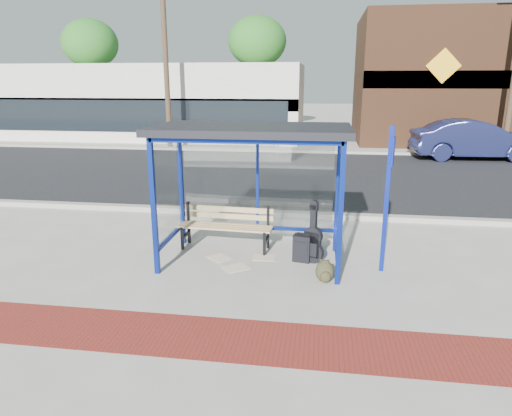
% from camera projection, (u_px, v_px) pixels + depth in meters
% --- Properties ---
extents(ground, '(120.00, 120.00, 0.00)m').
position_uv_depth(ground, '(252.00, 261.00, 8.24)').
color(ground, '#B2ADA0').
rests_on(ground, ground).
extents(brick_paver_strip, '(60.00, 1.00, 0.01)m').
position_uv_depth(brick_paver_strip, '(221.00, 338.00, 5.76)').
color(brick_paver_strip, maroon).
rests_on(brick_paver_strip, ground).
extents(curb_near, '(60.00, 0.25, 0.12)m').
position_uv_depth(curb_near, '(270.00, 213.00, 10.99)').
color(curb_near, gray).
rests_on(curb_near, ground).
extents(street_asphalt, '(60.00, 10.00, 0.00)m').
position_uv_depth(street_asphalt, '(286.00, 174.00, 15.87)').
color(street_asphalt, black).
rests_on(street_asphalt, ground).
extents(curb_far, '(60.00, 0.25, 0.12)m').
position_uv_depth(curb_far, '(295.00, 151.00, 20.71)').
color(curb_far, gray).
rests_on(curb_far, ground).
extents(far_sidewalk, '(60.00, 4.00, 0.01)m').
position_uv_depth(far_sidewalk, '(297.00, 147.00, 22.54)').
color(far_sidewalk, '#B2ADA0').
rests_on(far_sidewalk, ground).
extents(bus_shelter, '(3.30, 1.80, 2.42)m').
position_uv_depth(bus_shelter, '(252.00, 146.00, 7.75)').
color(bus_shelter, navy).
rests_on(bus_shelter, ground).
extents(storefront_white, '(18.00, 6.04, 4.00)m').
position_uv_depth(storefront_white, '(144.00, 102.00, 26.08)').
color(storefront_white, silver).
rests_on(storefront_white, ground).
extents(storefront_brown, '(10.00, 7.08, 6.40)m').
position_uv_depth(storefront_brown, '(455.00, 80.00, 23.92)').
color(storefront_brown, '#59331E').
rests_on(storefront_brown, ground).
extents(tree_left, '(3.60, 3.60, 7.03)m').
position_uv_depth(tree_left, '(90.00, 44.00, 29.67)').
color(tree_left, '#4C3826').
rests_on(tree_left, ground).
extents(tree_mid, '(3.60, 3.60, 7.03)m').
position_uv_depth(tree_mid, '(257.00, 42.00, 28.16)').
color(tree_mid, '#4C3826').
rests_on(tree_mid, ground).
extents(utility_pole_west, '(1.60, 0.24, 8.00)m').
position_uv_depth(utility_pole_west, '(166.00, 59.00, 20.73)').
color(utility_pole_west, '#4C3826').
rests_on(utility_pole_west, ground).
extents(bench, '(1.83, 0.54, 0.85)m').
position_uv_depth(bench, '(226.00, 224.00, 8.78)').
color(bench, black).
rests_on(bench, ground).
extents(guitar_bag, '(0.41, 0.25, 1.08)m').
position_uv_depth(guitar_bag, '(313.00, 242.00, 8.08)').
color(guitar_bag, black).
rests_on(guitar_bag, ground).
extents(suitcase, '(0.34, 0.26, 0.54)m').
position_uv_depth(suitcase, '(302.00, 248.00, 8.16)').
color(suitcase, black).
rests_on(suitcase, ground).
extents(backpack, '(0.33, 0.30, 0.36)m').
position_uv_depth(backpack, '(325.00, 272.00, 7.33)').
color(backpack, '#2A2917').
rests_on(backpack, ground).
extents(sign_post, '(0.13, 0.31, 2.47)m').
position_uv_depth(sign_post, '(388.00, 192.00, 7.46)').
color(sign_post, '#0D1F96').
rests_on(sign_post, ground).
extents(newspaper_a, '(0.55, 0.53, 0.01)m').
position_uv_depth(newspaper_a, '(236.00, 268.00, 7.93)').
color(newspaper_a, white).
rests_on(newspaper_a, ground).
extents(newspaper_b, '(0.51, 0.50, 0.01)m').
position_uv_depth(newspaper_b, '(219.00, 258.00, 8.38)').
color(newspaper_b, white).
rests_on(newspaper_b, ground).
extents(newspaper_c, '(0.42, 0.33, 0.01)m').
position_uv_depth(newspaper_c, '(264.00, 258.00, 8.39)').
color(newspaper_c, white).
rests_on(newspaper_c, ground).
extents(parked_car, '(5.02, 2.03, 1.62)m').
position_uv_depth(parked_car, '(474.00, 140.00, 18.74)').
color(parked_car, '#181D45').
rests_on(parked_car, ground).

